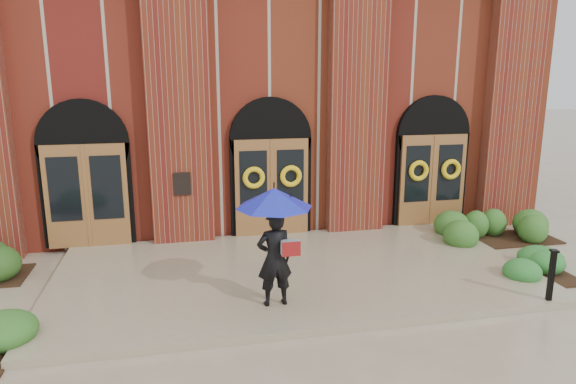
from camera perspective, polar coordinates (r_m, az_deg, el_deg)
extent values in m
plane|color=gray|center=(11.09, 0.81, -9.58)|extent=(90.00, 90.00, 0.00)
cube|color=gray|center=(11.19, 0.64, -8.93)|extent=(10.00, 5.30, 0.15)
cube|color=#602714|center=(19.03, -5.31, 10.69)|extent=(16.00, 12.00, 7.00)
cube|color=black|center=(12.71, -11.65, 0.90)|extent=(0.40, 0.05, 0.55)
cube|color=#602714|center=(12.72, -12.06, 9.32)|extent=(1.50, 0.45, 7.00)
cube|color=#602714|center=(13.51, 7.66, 9.69)|extent=(1.50, 0.45, 7.00)
cube|color=#602714|center=(15.62, 23.60, 9.17)|extent=(1.50, 0.45, 7.00)
cube|color=brown|center=(13.18, -21.44, -0.43)|extent=(1.90, 0.10, 2.50)
cylinder|color=black|center=(13.10, -21.80, 5.04)|extent=(2.10, 0.22, 2.10)
cube|color=brown|center=(13.20, -1.82, 0.51)|extent=(1.90, 0.10, 2.50)
cylinder|color=black|center=(13.13, -1.97, 5.97)|extent=(2.10, 0.22, 2.10)
cube|color=brown|center=(14.68, 15.73, 1.30)|extent=(1.90, 0.10, 2.50)
cylinder|color=black|center=(14.61, 15.78, 6.21)|extent=(2.10, 0.22, 2.10)
torus|color=yellow|center=(12.95, -3.82, 1.59)|extent=(0.57, 0.13, 0.57)
torus|color=yellow|center=(13.12, 0.33, 1.77)|extent=(0.57, 0.13, 0.57)
torus|color=yellow|center=(14.30, 14.32, 2.31)|extent=(0.57, 0.13, 0.57)
torus|color=yellow|center=(14.75, 17.67, 2.41)|extent=(0.57, 0.13, 0.57)
imported|color=black|center=(9.26, -1.51, -7.39)|extent=(0.67, 0.47, 1.76)
cone|color=#151FA9|center=(8.93, -1.56, -0.65)|extent=(1.46, 1.46, 0.35)
cylinder|color=black|center=(9.02, -1.17, -3.62)|extent=(0.02, 0.02, 0.59)
cube|color=#B3B5B8|center=(9.10, 0.25, -6.19)|extent=(0.34, 0.19, 0.26)
cube|color=maroon|center=(9.01, 0.38, -6.38)|extent=(0.33, 0.05, 0.26)
cube|color=black|center=(10.73, 27.21, -8.31)|extent=(0.10, 0.10, 0.94)
cube|color=black|center=(10.57, 27.49, -5.83)|extent=(0.15, 0.15, 0.04)
ellipsoid|color=#2E5B20|center=(14.48, 22.50, -3.66)|extent=(2.75, 1.10, 0.70)
ellipsoid|color=#246526|center=(12.31, 25.99, -7.40)|extent=(1.37, 1.17, 0.48)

